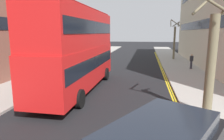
% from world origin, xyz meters
% --- Properties ---
extents(sidewalk_right, '(4.00, 80.00, 0.14)m').
position_xyz_m(sidewalk_right, '(6.50, 16.00, 0.07)').
color(sidewalk_right, '#9E9991').
rests_on(sidewalk_right, ground).
extents(sidewalk_left, '(4.00, 80.00, 0.14)m').
position_xyz_m(sidewalk_left, '(-6.50, 16.00, 0.07)').
color(sidewalk_left, '#9E9991').
rests_on(sidewalk_left, ground).
extents(kerb_line_outer, '(0.10, 56.00, 0.01)m').
position_xyz_m(kerb_line_outer, '(4.40, 14.00, 0.00)').
color(kerb_line_outer, yellow).
rests_on(kerb_line_outer, ground).
extents(kerb_line_inner, '(0.10, 56.00, 0.01)m').
position_xyz_m(kerb_line_inner, '(4.24, 14.00, 0.00)').
color(kerb_line_inner, yellow).
rests_on(kerb_line_inner, ground).
extents(double_decker_bus_away, '(2.92, 10.84, 5.64)m').
position_xyz_m(double_decker_bus_away, '(-2.14, 12.47, 3.03)').
color(double_decker_bus_away, red).
rests_on(double_decker_bus_away, ground).
extents(pedestrian_far, '(0.34, 0.22, 1.62)m').
position_xyz_m(pedestrian_far, '(7.43, 21.93, 0.99)').
color(pedestrian_far, '#2D2D38').
rests_on(pedestrian_far, sidewalk_right).
extents(street_tree_near, '(1.39, 1.46, 5.77)m').
position_xyz_m(street_tree_near, '(6.57, 30.10, 2.99)').
color(street_tree_near, '#6B6047').
rests_on(street_tree_near, sidewalk_right).
extents(street_tree_mid, '(1.58, 1.74, 5.74)m').
position_xyz_m(street_tree_mid, '(5.53, 9.06, 2.67)').
color(street_tree_mid, '#6B6047').
rests_on(street_tree_mid, sidewalk_right).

